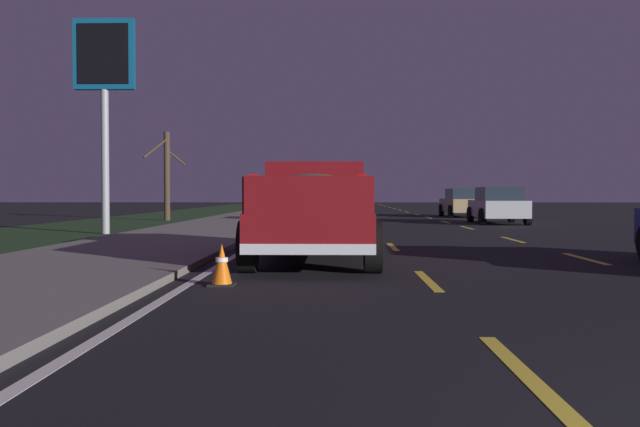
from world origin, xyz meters
TOP-DOWN VIEW (x-y plane):
  - ground at (27.00, 0.00)m, footprint 144.00×144.00m
  - sidewalk_shoulder at (27.00, 7.45)m, footprint 108.00×4.00m
  - grass_verge at (27.00, 12.45)m, footprint 108.00×6.00m
  - lane_markings at (30.13, 3.03)m, footprint 108.00×7.04m
  - pickup_truck at (10.59, 3.50)m, footprint 5.42×2.28m
  - sedan_tan at (35.64, -3.75)m, footprint 4.43×2.07m
  - sedan_red at (27.76, 3.30)m, footprint 4.41×2.04m
  - sedan_silver at (27.28, -3.73)m, footprint 4.45×2.10m
  - gas_price_sign at (19.34, 10.35)m, footprint 0.27×1.90m
  - bare_tree_far at (30.22, 11.08)m, footprint 1.87×1.70m
  - traffic_cone_near at (7.17, 4.66)m, footprint 0.36×0.36m

SIDE VIEW (x-z plane):
  - ground at x=27.00m, z-range 0.00..0.00m
  - grass_verge at x=27.00m, z-range 0.00..0.01m
  - lane_markings at x=30.13m, z-range 0.00..0.01m
  - sidewalk_shoulder at x=27.00m, z-range 0.00..0.12m
  - traffic_cone_near at x=7.17m, z-range -0.01..0.57m
  - sedan_tan at x=35.64m, z-range 0.01..1.55m
  - sedan_red at x=27.76m, z-range 0.01..1.55m
  - sedan_silver at x=27.28m, z-range 0.01..1.55m
  - pickup_truck at x=10.59m, z-range 0.05..1.92m
  - bare_tree_far at x=30.22m, z-range 0.13..4.29m
  - gas_price_sign at x=19.34m, z-range 1.68..8.40m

